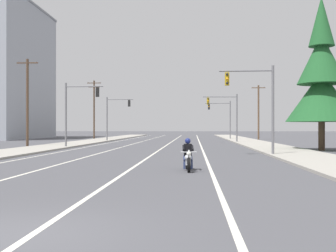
{
  "coord_description": "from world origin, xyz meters",
  "views": [
    {
      "loc": [
        3.22,
        -7.36,
        1.95
      ],
      "look_at": [
        1.19,
        25.54,
        2.06
      ],
      "focal_mm": 44.14,
      "sensor_mm": 36.0,
      "label": 1
    }
  ],
  "objects": [
    {
      "name": "sidewalk_kerb_right",
      "position": [
        10.52,
        40.0,
        0.07
      ],
      "size": [
        4.4,
        110.0,
        0.14
      ],
      "primitive_type": "cube",
      "color": "#9E998E",
      "rests_on": "ground"
    },
    {
      "name": "traffic_signal_near_right",
      "position": [
        7.63,
        21.29,
        4.03
      ],
      "size": [
        3.76,
        0.37,
        6.2
      ],
      "color": "slate",
      "rests_on": "ground"
    },
    {
      "name": "lane_stripe_center",
      "position": [
        0.29,
        45.0,
        0.0
      ],
      "size": [
        0.16,
        100.0,
        0.01
      ],
      "primitive_type": "cube",
      "color": "beige",
      "rests_on": "ground"
    },
    {
      "name": "traffic_signal_far_right",
      "position": [
        8.0,
        59.64,
        4.05
      ],
      "size": [
        4.11,
        0.37,
        6.2
      ],
      "color": "slate",
      "rests_on": "ground"
    },
    {
      "name": "conifer_tree_right_verge_near",
      "position": [
        14.08,
        28.35,
        6.01
      ],
      "size": [
        5.96,
        5.96,
        13.12
      ],
      "color": "#423023",
      "rests_on": "ground"
    },
    {
      "name": "lane_stripe_far_left",
      "position": [
        -7.33,
        45.0,
        0.0
      ],
      "size": [
        0.16,
        100.0,
        0.01
      ],
      "primitive_type": "cube",
      "color": "beige",
      "rests_on": "ground"
    },
    {
      "name": "traffic_signal_mid_left",
      "position": [
        -7.81,
        49.63,
        4.03
      ],
      "size": [
        3.81,
        0.41,
        6.2
      ],
      "color": "slate",
      "rests_on": "ground"
    },
    {
      "name": "traffic_signal_mid_right",
      "position": [
        7.52,
        45.57,
        4.07
      ],
      "size": [
        4.41,
        0.56,
        6.2
      ],
      "color": "slate",
      "rests_on": "ground"
    },
    {
      "name": "traffic_signal_near_left",
      "position": [
        -7.94,
        31.35,
        4.02
      ],
      "size": [
        3.69,
        0.37,
        6.2
      ],
      "color": "slate",
      "rests_on": "ground"
    },
    {
      "name": "sidewalk_kerb_left",
      "position": [
        -10.52,
        40.0,
        0.07
      ],
      "size": [
        4.4,
        110.0,
        0.14
      ],
      "primitive_type": "cube",
      "color": "#9E998E",
      "rests_on": "ground"
    },
    {
      "name": "lane_stripe_left",
      "position": [
        -3.84,
        45.0,
        0.0
      ],
      "size": [
        0.16,
        100.0,
        0.01
      ],
      "primitive_type": "cube",
      "color": "beige",
      "rests_on": "ground"
    },
    {
      "name": "motorcycle_with_rider",
      "position": [
        2.97,
        11.35,
        0.59
      ],
      "size": [
        0.7,
        2.19,
        1.46
      ],
      "color": "black",
      "rests_on": "ground"
    },
    {
      "name": "utility_pole_right_far",
      "position": [
        13.32,
        57.42,
        4.46
      ],
      "size": [
        2.12,
        0.26,
        8.5
      ],
      "color": "brown",
      "rests_on": "ground"
    },
    {
      "name": "lane_stripe_right",
      "position": [
        4.01,
        45.0,
        0.0
      ],
      "size": [
        0.16,
        100.0,
        0.01
      ],
      "primitive_type": "cube",
      "color": "beige",
      "rests_on": "ground"
    },
    {
      "name": "ground_plane",
      "position": [
        0.0,
        0.0,
        0.0
      ],
      "size": [
        400.0,
        400.0,
        0.0
      ],
      "primitive_type": "plane",
      "color": "#47474C"
    },
    {
      "name": "utility_pole_left_near",
      "position": [
        -13.75,
        33.86,
        4.69
      ],
      "size": [
        2.23,
        0.26,
        8.96
      ],
      "color": "#4C3828",
      "rests_on": "ground"
    },
    {
      "name": "utility_pole_left_far",
      "position": [
        -13.01,
        59.2,
        5.17
      ],
      "size": [
        2.29,
        0.26,
        9.61
      ],
      "color": "#4C3828",
      "rests_on": "ground"
    }
  ]
}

